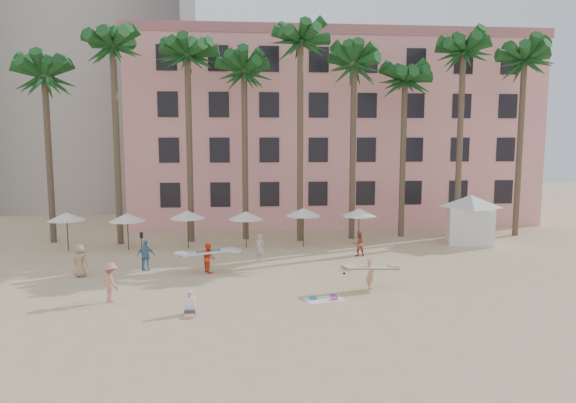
{
  "coord_description": "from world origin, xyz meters",
  "views": [
    {
      "loc": [
        -1.27,
        -22.71,
        7.6
      ],
      "look_at": [
        1.34,
        6.0,
        4.0
      ],
      "focal_mm": 32.0,
      "sensor_mm": 36.0,
      "label": 1
    }
  ],
  "objects_px": {
    "pink_hotel": "(328,133)",
    "carrier_white": "(208,256)",
    "cabana": "(470,215)",
    "carrier_yellow": "(370,271)"
  },
  "relations": [
    {
      "from": "carrier_yellow",
      "to": "carrier_white",
      "type": "relative_size",
      "value": 0.97
    },
    {
      "from": "carrier_white",
      "to": "pink_hotel",
      "type": "bearing_deg",
      "value": 62.98
    },
    {
      "from": "pink_hotel",
      "to": "cabana",
      "type": "height_order",
      "value": "pink_hotel"
    },
    {
      "from": "pink_hotel",
      "to": "cabana",
      "type": "relative_size",
      "value": 6.19
    },
    {
      "from": "pink_hotel",
      "to": "carrier_yellow",
      "type": "height_order",
      "value": "pink_hotel"
    },
    {
      "from": "pink_hotel",
      "to": "carrier_white",
      "type": "bearing_deg",
      "value": -117.02
    },
    {
      "from": "cabana",
      "to": "carrier_white",
      "type": "bearing_deg",
      "value": -160.32
    },
    {
      "from": "cabana",
      "to": "carrier_yellow",
      "type": "xyz_separation_m",
      "value": [
        -10.05,
        -10.69,
        -1.14
      ]
    },
    {
      "from": "carrier_yellow",
      "to": "cabana",
      "type": "bearing_deg",
      "value": 46.75
    },
    {
      "from": "pink_hotel",
      "to": "cabana",
      "type": "xyz_separation_m",
      "value": [
        8.18,
        -13.41,
        -5.93
      ]
    }
  ]
}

